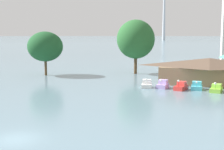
{
  "coord_description": "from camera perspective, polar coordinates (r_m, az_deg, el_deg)",
  "views": [
    {
      "loc": [
        15.59,
        -23.03,
        9.05
      ],
      "look_at": [
        2.62,
        20.0,
        3.17
      ],
      "focal_mm": 51.41,
      "sensor_mm": 36.0,
      "label": 1
    }
  ],
  "objects": [
    {
      "name": "ground_plane",
      "position": [
        29.25,
        -16.76,
        -10.89
      ],
      "size": [
        2000.0,
        2000.0,
        0.0
      ],
      "primitive_type": "plane",
      "color": "slate"
    },
    {
      "name": "pedal_boat_white",
      "position": [
        54.04,
        6.2,
        -1.66
      ],
      "size": [
        1.99,
        2.52,
        1.65
      ],
      "rotation": [
        0.0,
        0.0,
        -1.43
      ],
      "color": "white",
      "rests_on": "ground"
    },
    {
      "name": "pedal_boat_lavender",
      "position": [
        53.77,
        9.02,
        -1.73
      ],
      "size": [
        2.04,
        2.59,
        1.57
      ],
      "rotation": [
        0.0,
        0.0,
        -1.76
      ],
      "color": "#B299D8",
      "rests_on": "ground"
    },
    {
      "name": "pedal_boat_red",
      "position": [
        52.73,
        12.21,
        -2.01
      ],
      "size": [
        2.24,
        3.14,
        1.76
      ],
      "rotation": [
        0.0,
        0.0,
        -1.86
      ],
      "color": "red",
      "rests_on": "ground"
    },
    {
      "name": "pedal_boat_cyan",
      "position": [
        53.58,
        14.84,
        -1.97
      ],
      "size": [
        1.72,
        2.59,
        1.49
      ],
      "rotation": [
        0.0,
        0.0,
        -1.58
      ],
      "color": "#4CB7CC",
      "rests_on": "ground"
    },
    {
      "name": "pedal_boat_lime",
      "position": [
        52.35,
        18.05,
        -2.33
      ],
      "size": [
        2.08,
        3.06,
        1.67
      ],
      "rotation": [
        0.0,
        0.0,
        -1.75
      ],
      "color": "#8CCC3F",
      "rests_on": "ground"
    },
    {
      "name": "boathouse",
      "position": [
        59.33,
        16.9,
        0.76
      ],
      "size": [
        18.4,
        7.66,
        4.7
      ],
      "color": "#9E7F5B",
      "rests_on": "ground"
    },
    {
      "name": "shoreline_tree_tall_left",
      "position": [
        70.38,
        -11.79,
        4.97
      ],
      "size": [
        7.57,
        7.57,
        9.41
      ],
      "color": "brown",
      "rests_on": "ground"
    },
    {
      "name": "shoreline_tree_mid",
      "position": [
        71.68,
        4.24,
        6.36
      ],
      "size": [
        8.43,
        8.43,
        12.04
      ],
      "color": "brown",
      "rests_on": "ground"
    }
  ]
}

